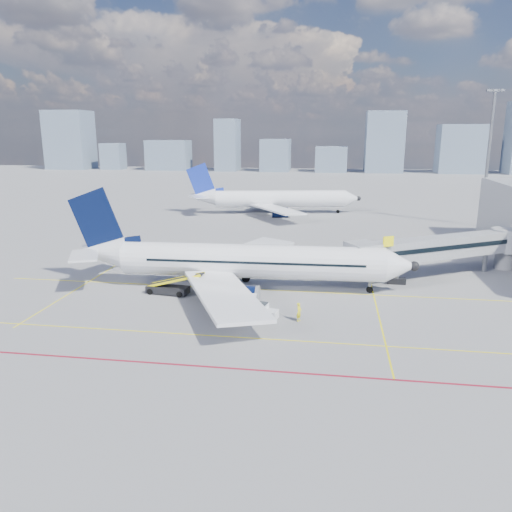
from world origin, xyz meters
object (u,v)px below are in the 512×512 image
(baggage_tug, at_px, (265,312))
(cargo_dolly, at_px, (241,303))
(main_aircraft, at_px, (236,261))
(ramp_worker, at_px, (299,312))
(second_aircraft, at_px, (273,199))
(belt_loader, at_px, (169,288))

(baggage_tug, bearing_deg, cargo_dolly, 164.11)
(main_aircraft, distance_m, ramp_worker, 12.55)
(baggage_tug, height_order, cargo_dolly, cargo_dolly)
(cargo_dolly, xyz_separation_m, ramp_worker, (5.95, -1.47, -0.08))
(second_aircraft, distance_m, belt_loader, 59.24)
(belt_loader, bearing_deg, second_aircraft, 93.36)
(main_aircraft, relative_size, baggage_tug, 15.97)
(belt_loader, relative_size, ramp_worker, 3.76)
(main_aircraft, height_order, second_aircraft, main_aircraft)
(belt_loader, distance_m, ramp_worker, 16.21)
(main_aircraft, distance_m, second_aircraft, 55.71)
(baggage_tug, bearing_deg, belt_loader, 166.04)
(ramp_worker, bearing_deg, baggage_tug, 111.17)
(main_aircraft, relative_size, ramp_worker, 21.90)
(main_aircraft, distance_m, cargo_dolly, 8.52)
(cargo_dolly, bearing_deg, baggage_tug, -33.89)
(cargo_dolly, relative_size, belt_loader, 0.50)
(ramp_worker, bearing_deg, cargo_dolly, 96.93)
(baggage_tug, relative_size, belt_loader, 0.36)
(second_aircraft, bearing_deg, ramp_worker, -91.46)
(main_aircraft, bearing_deg, second_aircraft, 90.74)
(second_aircraft, bearing_deg, belt_loader, -105.02)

